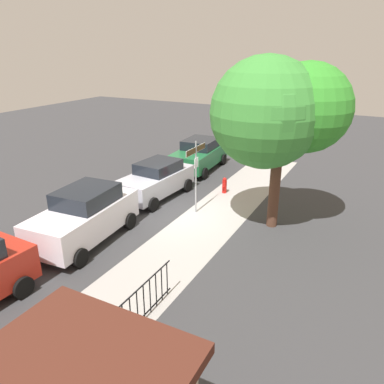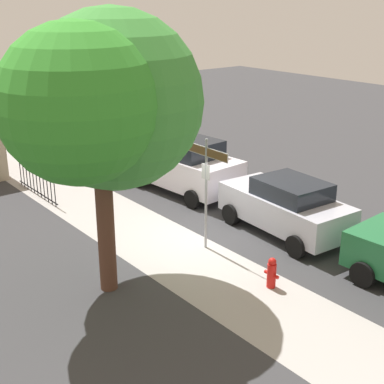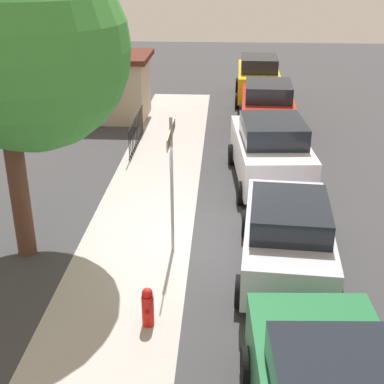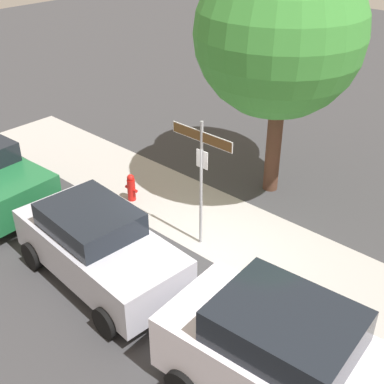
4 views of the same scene
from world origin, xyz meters
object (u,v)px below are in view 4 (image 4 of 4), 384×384
object	(u,v)px
street_sign	(201,160)
car_white	(294,365)
car_silver	(98,246)
fire_hydrant	(131,187)
shade_tree	(286,26)

from	to	relation	value
street_sign	car_white	distance (m)	4.91
car_silver	car_white	world-z (taller)	car_white
fire_hydrant	shade_tree	bearing A→B (deg)	49.96
shade_tree	street_sign	bearing A→B (deg)	-86.80
shade_tree	fire_hydrant	xyz separation A→B (m)	(-2.51, -2.99, -4.13)
street_sign	car_silver	world-z (taller)	street_sign
shade_tree	car_white	size ratio (longest dim) A/B	1.43
fire_hydrant	street_sign	bearing A→B (deg)	-4.22
street_sign	car_white	size ratio (longest dim) A/B	0.69
car_white	street_sign	bearing A→B (deg)	144.90
street_sign	car_white	world-z (taller)	street_sign
car_white	fire_hydrant	bearing A→B (deg)	154.49
fire_hydrant	car_silver	bearing A→B (deg)	-53.35
street_sign	shade_tree	size ratio (longest dim) A/B	0.48
street_sign	car_white	bearing A→B (deg)	-30.86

